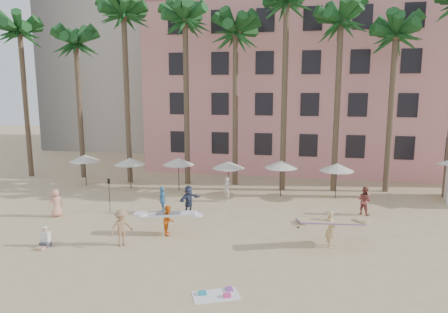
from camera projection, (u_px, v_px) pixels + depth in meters
name	position (u px, v px, depth m)	size (l,w,h in m)	color
ground	(200.00, 263.00, 18.51)	(120.00, 120.00, 0.00)	#D1B789
pink_hotel	(329.00, 88.00, 40.94)	(35.00, 14.00, 16.00)	#DD8E87
palm_row	(254.00, 23.00, 30.73)	(44.40, 5.40, 16.30)	brown
umbrella_row	(203.00, 163.00, 30.78)	(22.50, 2.70, 2.73)	#332B23
beach_towel	(217.00, 294.00, 15.60)	(2.05, 1.64, 0.14)	white
carrier_yellow	(330.00, 227.00, 20.22)	(3.51, 1.97, 1.91)	tan
carrier_white	(168.00, 219.00, 22.00)	(3.18, 1.18, 1.63)	orange
beachgoers	(187.00, 205.00, 24.40)	(20.13, 10.11, 1.93)	#DF947E
paddle	(109.00, 191.00, 25.95)	(0.18, 0.04, 2.23)	black
seated_man	(45.00, 240.00, 20.32)	(0.45, 0.79, 1.03)	#3F3F4C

